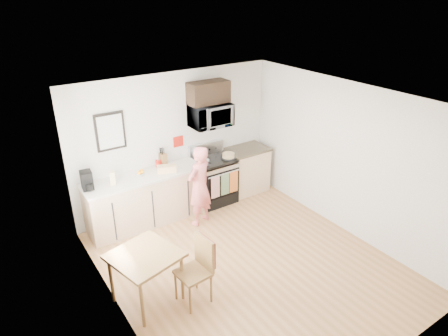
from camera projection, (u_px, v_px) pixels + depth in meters
floor at (248, 264)px, 6.24m from camera, size 4.60×4.60×0.00m
back_wall at (176, 142)px, 7.42m from camera, size 4.00×0.04×2.60m
front_wall at (391, 281)px, 3.96m from camera, size 4.00×0.04×2.60m
left_wall at (115, 235)px, 4.68m from camera, size 0.04×4.60×2.60m
right_wall at (345, 159)px, 6.70m from camera, size 0.04×4.60×2.60m
ceiling at (253, 101)px, 5.14m from camera, size 4.00×4.60×0.04m
window at (94, 189)px, 5.19m from camera, size 0.06×1.40×1.50m
cabinet_left at (146, 200)px, 7.15m from camera, size 2.10×0.60×0.90m
countertop_left at (144, 177)px, 6.95m from camera, size 2.14×0.64×0.04m
cabinet_right at (246, 170)px, 8.28m from camera, size 0.84×0.60×0.90m
countertop_right at (246, 149)px, 8.08m from camera, size 0.88×0.64×0.04m
range at (214, 181)px, 7.86m from camera, size 0.76×0.70×1.16m
microwave at (210, 115)px, 7.38m from camera, size 0.76×0.51×0.42m
upper_cabinet at (208, 92)px, 7.23m from camera, size 0.76×0.35×0.40m
wall_art at (110, 132)px, 6.60m from camera, size 0.50×0.04×0.65m
wall_trivet at (178, 141)px, 7.43m from camera, size 0.20×0.02×0.20m
person at (199, 186)px, 7.01m from camera, size 0.63×0.52×1.48m
dining_table at (145, 260)px, 5.25m from camera, size 0.86×0.86×0.76m
chair at (201, 260)px, 5.34m from camera, size 0.48×0.44×0.97m
knife_block at (163, 160)px, 7.27m from camera, size 0.11×0.15×0.24m
utensil_crock at (158, 160)px, 7.22m from camera, size 0.11×0.11×0.32m
fruit_bowl at (141, 173)px, 6.96m from camera, size 0.25×0.25×0.09m
milk_carton at (112, 178)px, 6.59m from camera, size 0.11×0.11×0.23m
coffee_maker at (87, 181)px, 6.43m from camera, size 0.20×0.27×0.31m
bread_bag at (167, 169)px, 7.05m from camera, size 0.37×0.26×0.12m
cake at (228, 156)px, 7.66m from camera, size 0.29×0.29×0.10m
kettle at (200, 154)px, 7.61m from camera, size 0.18×0.18×0.23m
pot at (205, 162)px, 7.39m from camera, size 0.18×0.30×0.09m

